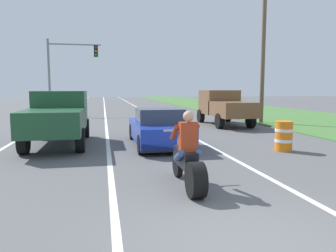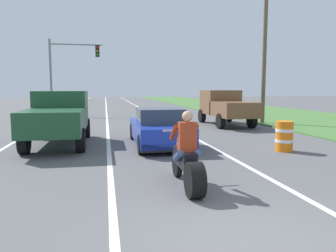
% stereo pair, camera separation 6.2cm
% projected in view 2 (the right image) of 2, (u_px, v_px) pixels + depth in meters
% --- Properties ---
extents(ground_plane, '(160.00, 160.00, 0.00)m').
position_uv_depth(ground_plane, '(255.00, 248.00, 4.24)').
color(ground_plane, '#565659').
extents(lane_stripe_left_solid, '(0.14, 120.00, 0.01)m').
position_uv_depth(lane_stripe_left_solid, '(55.00, 118.00, 22.74)').
color(lane_stripe_left_solid, white).
rests_on(lane_stripe_left_solid, ground).
extents(lane_stripe_right_solid, '(0.14, 120.00, 0.01)m').
position_uv_depth(lane_stripe_right_solid, '(156.00, 117.00, 24.09)').
color(lane_stripe_right_solid, white).
rests_on(lane_stripe_right_solid, ground).
extents(lane_stripe_centre_dashed, '(0.14, 120.00, 0.01)m').
position_uv_depth(lane_stripe_centre_dashed, '(107.00, 118.00, 23.41)').
color(lane_stripe_centre_dashed, white).
rests_on(lane_stripe_centre_dashed, ground).
extents(grass_verge_right, '(10.00, 120.00, 0.06)m').
position_uv_depth(grass_verge_right, '(281.00, 114.00, 25.99)').
color(grass_verge_right, '#477538').
rests_on(grass_verge_right, ground).
extents(motorcycle_with_rider, '(0.70, 2.21, 1.62)m').
position_uv_depth(motorcycle_with_rider, '(187.00, 160.00, 6.71)').
color(motorcycle_with_rider, black).
rests_on(motorcycle_with_rider, ground).
extents(sports_car_blue, '(1.84, 4.30, 1.37)m').
position_uv_depth(sports_car_blue, '(159.00, 128.00, 11.86)').
color(sports_car_blue, '#1E38B2').
rests_on(sports_car_blue, ground).
extents(pickup_truck_left_lane_dark_green, '(2.02, 4.80, 1.98)m').
position_uv_depth(pickup_truck_left_lane_dark_green, '(59.00, 115.00, 11.97)').
color(pickup_truck_left_lane_dark_green, '#1E4C2D').
rests_on(pickup_truck_left_lane_dark_green, ground).
extents(pickup_truck_right_shoulder_brown, '(2.02, 4.80, 1.98)m').
position_uv_depth(pickup_truck_right_shoulder_brown, '(226.00, 106.00, 18.56)').
color(pickup_truck_right_shoulder_brown, brown).
rests_on(pickup_truck_right_shoulder_brown, ground).
extents(traffic_light_mast_near, '(4.19, 0.34, 6.00)m').
position_uv_depth(traffic_light_mast_near, '(67.00, 65.00, 26.11)').
color(traffic_light_mast_near, gray).
rests_on(traffic_light_mast_near, ground).
extents(utility_pole_roadside, '(0.24, 0.24, 8.73)m').
position_uv_depth(utility_pole_roadside, '(265.00, 49.00, 18.96)').
color(utility_pole_roadside, brown).
rests_on(utility_pole_roadside, ground).
extents(construction_barrel_nearest, '(0.58, 0.58, 1.00)m').
position_uv_depth(construction_barrel_nearest, '(284.00, 136.00, 10.80)').
color(construction_barrel_nearest, orange).
rests_on(construction_barrel_nearest, ground).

